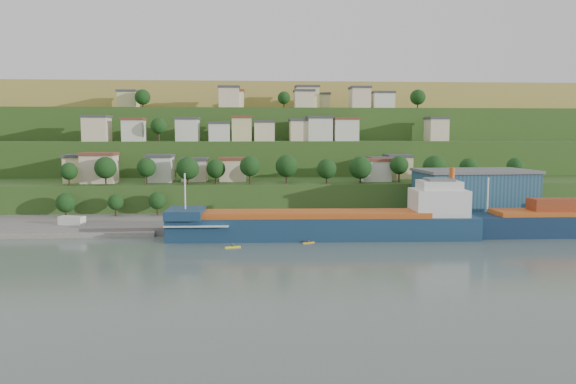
{
  "coord_description": "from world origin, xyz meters",
  "views": [
    {
      "loc": [
        -12.23,
        -121.29,
        24.66
      ],
      "look_at": [
        -2.69,
        15.0,
        10.49
      ],
      "focal_mm": 35.0,
      "sensor_mm": 36.0,
      "label": 1
    }
  ],
  "objects": [
    {
      "name": "kayak_orange",
      "position": [
        1.19,
        3.36,
        0.21
      ],
      "size": [
        2.85,
        1.5,
        0.72
      ],
      "rotation": [
        0.0,
        0.0,
        0.37
      ],
      "color": "#FC9F16",
      "rests_on": "ground"
    },
    {
      "name": "hillside",
      "position": [
        -0.03,
        168.68,
        0.09
      ],
      "size": [
        360.0,
        210.0,
        96.0
      ],
      "color": "#284719",
      "rests_on": "ground"
    },
    {
      "name": "quay",
      "position": [
        20.0,
        28.0,
        0.0
      ],
      "size": [
        220.0,
        26.0,
        4.0
      ],
      "primitive_type": "cube",
      "color": "slate",
      "rests_on": "ground"
    },
    {
      "name": "cargo_ship_near",
      "position": [
        7.57,
        9.64,
        2.99
      ],
      "size": [
        73.23,
        14.27,
        18.72
      ],
      "rotation": [
        0.0,
        0.0,
        -0.04
      ],
      "color": "#14304E",
      "rests_on": "ground"
    },
    {
      "name": "dinghy",
      "position": [
        -44.07,
        21.89,
        1.56
      ],
      "size": [
        3.8,
        2.42,
        0.71
      ],
      "primitive_type": "cube",
      "rotation": [
        0.0,
        0.0,
        -0.33
      ],
      "color": "silver",
      "rests_on": "pebble_beach"
    },
    {
      "name": "kayak_yellow",
      "position": [
        -15.86,
        -0.52,
        0.26
      ],
      "size": [
        3.5,
        1.6,
        0.87
      ],
      "rotation": [
        0.0,
        0.0,
        0.3
      ],
      "color": "yellow",
      "rests_on": "ground"
    },
    {
      "name": "ground",
      "position": [
        0.0,
        0.0,
        0.0
      ],
      "size": [
        500.0,
        500.0,
        0.0
      ],
      "primitive_type": "plane",
      "color": "#4D5E5B",
      "rests_on": "ground"
    },
    {
      "name": "pebble_beach",
      "position": [
        -55.0,
        22.0,
        0.0
      ],
      "size": [
        40.0,
        18.0,
        2.4
      ],
      "primitive_type": "cube",
      "color": "slate",
      "rests_on": "ground"
    },
    {
      "name": "caravan",
      "position": [
        -56.6,
        21.15,
        2.67
      ],
      "size": [
        6.79,
        4.29,
        2.94
      ],
      "primitive_type": "cube",
      "rotation": [
        0.0,
        0.0,
        -0.29
      ],
      "color": "white",
      "rests_on": "pebble_beach"
    },
    {
      "name": "warehouse",
      "position": [
        50.68,
        31.0,
        8.43
      ],
      "size": [
        31.77,
        20.29,
        12.8
      ],
      "rotation": [
        0.0,
        0.0,
        0.04
      ],
      "color": "navy",
      "rests_on": "quay"
    }
  ]
}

